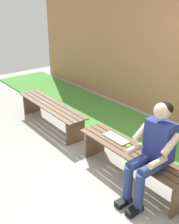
# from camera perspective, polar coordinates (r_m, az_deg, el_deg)

# --- Properties ---
(ground_plane) EXTENTS (10.00, 7.00, 0.04)m
(ground_plane) POSITION_cam_1_polar(r_m,az_deg,el_deg) (4.20, -12.06, -11.80)
(ground_plane) COLOR #9E9E99
(grass_strip) EXTENTS (9.00, 1.39, 0.03)m
(grass_strip) POSITION_cam_1_polar(r_m,az_deg,el_deg) (5.24, 8.16, -3.46)
(grass_strip) COLOR #478C38
(grass_strip) RESTS_ON ground
(bench_near) EXTENTS (1.83, 0.44, 0.44)m
(bench_near) POSITION_cam_1_polar(r_m,az_deg,el_deg) (3.79, 8.75, -9.17)
(bench_near) COLOR brown
(bench_near) RESTS_ON ground
(bench_far) EXTENTS (1.85, 0.44, 0.44)m
(bench_far) POSITION_cam_1_polar(r_m,az_deg,el_deg) (5.24, -7.93, 0.53)
(bench_far) COLOR brown
(bench_far) RESTS_ON ground
(person_seated) EXTENTS (0.50, 0.69, 1.25)m
(person_seated) POSITION_cam_1_polar(r_m,az_deg,el_deg) (3.34, 12.76, -7.51)
(person_seated) COLOR navy
(person_seated) RESTS_ON ground
(apple) EXTENTS (0.08, 0.08, 0.08)m
(apple) POSITION_cam_1_polar(r_m,az_deg,el_deg) (3.73, 8.07, -7.17)
(apple) COLOR #72B738
(apple) RESTS_ON bench_near
(book_open) EXTENTS (0.41, 0.17, 0.02)m
(book_open) POSITION_cam_1_polar(r_m,az_deg,el_deg) (3.98, 5.44, -5.42)
(book_open) COLOR white
(book_open) RESTS_ON bench_near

